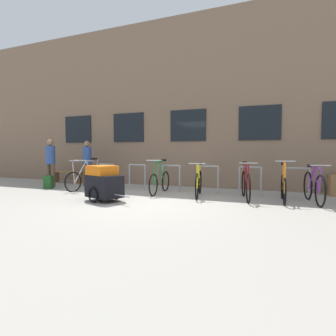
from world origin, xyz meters
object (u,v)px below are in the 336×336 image
Objects in this scene: bicycle_silver at (86,178)px; bicycle_maroon at (246,184)px; bicycle_green at (160,181)px; bicycle_yellow at (199,183)px; backpack at (49,182)px; wooden_bench at (67,174)px; bicycle_orange at (283,187)px; bike_trailer at (104,183)px; person_browsing at (87,160)px; person_by_bench at (51,160)px; bicycle_purple at (314,187)px.

bicycle_maroon is at bearing 1.24° from bicycle_silver.
bicycle_green reaches higher than bicycle_yellow.
wooden_bench is at bearing 98.04° from backpack.
bike_trailer is (-4.26, -1.62, 0.09)m from bicycle_orange.
wooden_bench is (-4.57, 1.11, -0.03)m from bicycle_green.
bicycle_maroon reaches higher than bicycle_yellow.
person_browsing is at bearing 168.25° from bicycle_green.
person_browsing is (1.05, 0.70, -0.02)m from person_by_bench.
bicycle_green is at bearing 179.92° from bicycle_purple.
bike_trailer is at bearing -141.98° from bicycle_yellow.
person_browsing is at bearing 170.06° from bicycle_yellow.
bicycle_orange is at bearing -1.54° from bicycle_green.
bike_trailer is at bearing -154.58° from bicycle_maroon.
person_by_bench is (-1.72, 0.21, 0.59)m from bicycle_silver.
person_browsing reaches higher than bicycle_green.
person_browsing is 1.53m from backpack.
bicycle_purple is 8.40m from person_by_bench.
bicycle_yellow is at bearing 1.93° from bicycle_silver.
backpack is (-6.45, -0.34, -0.18)m from bicycle_maroon.
bicycle_purple is at bearing -0.08° from bicycle_green.
backpack is (0.32, -0.43, -0.74)m from person_by_bench.
bicycle_silver is at bearing -178.76° from bicycle_maroon.
bicycle_yellow is (-2.89, -0.11, -0.01)m from bicycle_purple.
person_browsing is at bearing 172.09° from bicycle_maroon.
bicycle_orange is 1.14× the size of bike_trailer.
wooden_bench is at bearing 168.06° from bicycle_yellow.
bicycle_green is 1.04× the size of person_browsing.
bicycle_orange reaches higher than bicycle_silver.
bike_trailer is at bearing -40.67° from bicycle_silver.
bicycle_silver is at bearing 139.33° from bike_trailer.
bicycle_silver reaches higher than bike_trailer.
person_by_bench is (-8.38, -0.03, 0.57)m from bicycle_purple.
wooden_bench is (-5.80, 1.23, -0.04)m from bicycle_yellow.
bicycle_silver is at bearing -53.76° from person_browsing.
bicycle_purple is at bearing 19.10° from bike_trailer.
bicycle_silver reaches higher than bicycle_yellow.
bicycle_silver is 1.16× the size of bike_trailer.
bicycle_silver is at bearing -178.07° from bicycle_yellow.
bicycle_silver is 1.15× the size of wooden_bench.
bicycle_maroon is 1.07× the size of person_by_bench.
wooden_bench is at bearing 171.43° from bicycle_orange.
bicycle_maroon is at bearing -0.83° from person_by_bench.
person_browsing is (-2.38, 2.38, 0.48)m from bike_trailer.
bicycle_purple is 7.38m from person_browsing.
bicycle_yellow is 1.17× the size of wooden_bench.
person_by_bench reaches higher than backpack.
bicycle_purple reaches higher than wooden_bench.
bicycle_green is 0.98× the size of bicycle_purple.
bicycle_silver is 2.44m from wooden_bench.
bicycle_yellow is at bearing -10.04° from backpack.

